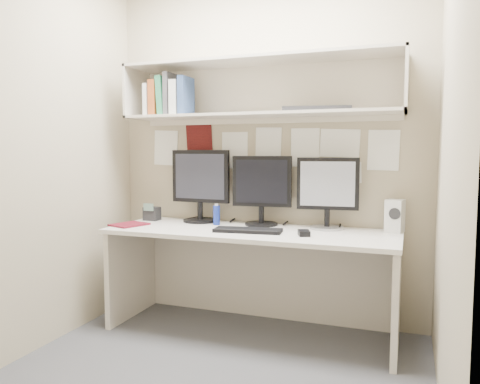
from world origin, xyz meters
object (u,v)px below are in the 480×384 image
(monitor_right, at_px, (328,191))
(keyboard, at_px, (248,230))
(monitor_left, at_px, (200,184))
(desk, at_px, (251,281))
(speaker, at_px, (395,216))
(desk_phone, at_px, (152,213))
(maroon_notebook, at_px, (129,225))
(monitor_center, at_px, (262,188))

(monitor_right, relative_size, keyboard, 1.10)
(monitor_left, xyz_separation_m, monitor_right, (0.98, 0.00, -0.02))
(desk, relative_size, speaker, 9.08)
(monitor_left, relative_size, desk_phone, 4.01)
(monitor_right, distance_m, desk_phone, 1.38)
(desk, xyz_separation_m, desk_phone, (-0.88, 0.15, 0.42))
(maroon_notebook, bearing_deg, monitor_left, 59.79)
(maroon_notebook, bearing_deg, desk_phone, 104.87)
(desk, relative_size, monitor_center, 3.93)
(monitor_center, bearing_deg, maroon_notebook, -164.93)
(speaker, distance_m, maroon_notebook, 1.88)
(monitor_right, xyz_separation_m, maroon_notebook, (-1.39, -0.35, -0.26))
(monitor_right, height_order, maroon_notebook, monitor_right)
(monitor_left, bearing_deg, desk_phone, -167.50)
(desk, height_order, maroon_notebook, maroon_notebook)
(desk, distance_m, keyboard, 0.39)
(monitor_right, bearing_deg, keyboard, -151.98)
(desk, xyz_separation_m, speaker, (0.94, 0.23, 0.47))
(desk_phone, bearing_deg, speaker, 3.91)
(monitor_left, bearing_deg, monitor_center, 2.67)
(monitor_right, bearing_deg, desk_phone, 177.25)
(monitor_left, xyz_separation_m, keyboard, (0.50, -0.32, -0.28))
(monitor_right, bearing_deg, maroon_notebook, -171.34)
(monitor_center, height_order, desk_phone, monitor_center)
(monitor_center, height_order, maroon_notebook, monitor_center)
(monitor_right, bearing_deg, monitor_center, 174.41)
(desk, distance_m, monitor_left, 0.85)
(maroon_notebook, distance_m, desk_phone, 0.29)
(monitor_left, height_order, monitor_right, monitor_left)
(monitor_right, height_order, speaker, monitor_right)
(keyboard, height_order, speaker, speaker)
(monitor_left, distance_m, monitor_right, 0.98)
(desk, bearing_deg, keyboard, -83.63)
(speaker, bearing_deg, monitor_left, -164.92)
(monitor_left, relative_size, monitor_right, 1.11)
(keyboard, relative_size, maroon_notebook, 1.89)
(monitor_center, xyz_separation_m, keyboard, (0.00, -0.32, -0.26))
(monitor_center, relative_size, speaker, 2.31)
(keyboard, bearing_deg, speaker, 12.89)
(monitor_center, xyz_separation_m, monitor_right, (0.48, 0.00, -0.00))
(keyboard, distance_m, speaker, 0.99)
(speaker, bearing_deg, desk, -151.58)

